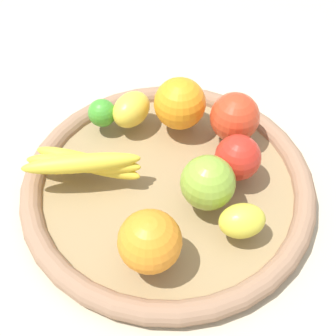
% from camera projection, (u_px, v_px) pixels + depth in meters
% --- Properties ---
extents(ground_plane, '(2.40, 2.40, 0.00)m').
position_uv_depth(ground_plane, '(168.00, 192.00, 0.69)').
color(ground_plane, '#C3B597').
rests_on(ground_plane, ground).
extents(basket, '(0.43, 0.43, 0.03)m').
position_uv_depth(basket, '(168.00, 185.00, 0.68)').
color(basket, '#967C53').
rests_on(basket, ground_plane).
extents(lemon_1, '(0.07, 0.06, 0.05)m').
position_uv_depth(lemon_1, '(242.00, 221.00, 0.59)').
color(lemon_1, yellow).
rests_on(lemon_1, basket).
extents(lime_0, '(0.05, 0.05, 0.04)m').
position_uv_depth(lime_0, '(102.00, 113.00, 0.72)').
color(lime_0, green).
rests_on(lime_0, basket).
extents(banana_bunch, '(0.16, 0.14, 0.05)m').
position_uv_depth(banana_bunch, '(84.00, 163.00, 0.65)').
color(banana_bunch, yellow).
rests_on(banana_bunch, basket).
extents(orange_1, '(0.11, 0.11, 0.08)m').
position_uv_depth(orange_1, '(180.00, 103.00, 0.71)').
color(orange_1, orange).
rests_on(orange_1, basket).
extents(apple_1, '(0.09, 0.09, 0.07)m').
position_uv_depth(apple_1, '(238.00, 157.00, 0.65)').
color(apple_1, red).
rests_on(apple_1, basket).
extents(orange_0, '(0.10, 0.10, 0.08)m').
position_uv_depth(orange_0, '(150.00, 241.00, 0.55)').
color(orange_0, orange).
rests_on(orange_0, basket).
extents(lemon_0, '(0.09, 0.08, 0.05)m').
position_uv_depth(lemon_0, '(134.00, 109.00, 0.73)').
color(lemon_0, yellow).
rests_on(lemon_0, basket).
extents(apple_0, '(0.10, 0.10, 0.07)m').
position_uv_depth(apple_0, '(208.00, 183.00, 0.61)').
color(apple_0, '#8BB139').
rests_on(apple_0, basket).
extents(apple_2, '(0.09, 0.09, 0.08)m').
position_uv_depth(apple_2, '(235.00, 117.00, 0.70)').
color(apple_2, red).
rests_on(apple_2, basket).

